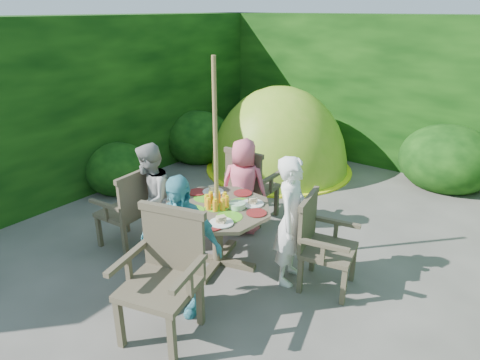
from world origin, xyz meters
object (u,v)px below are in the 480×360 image
Objects in this scene: garden_chair_right at (321,242)px; dome_tent at (278,169)px; child_right at (292,221)px; child_front at (180,245)px; patio_table at (217,216)px; garden_chair_front at (165,273)px; parasol_pole at (216,169)px; garden_chair_back at (250,184)px; child_left at (151,199)px; garden_chair_left at (128,208)px; child_back at (244,186)px.

dome_tent is at bearing 27.69° from garden_chair_right.
child_right reaches higher than child_front.
patio_table is 0.80m from child_right.
patio_table is 1.09m from garden_chair_front.
parasol_pole reaches higher than garden_chair_front.
dome_tent is (-1.34, 3.92, -0.56)m from garden_chair_front.
garden_chair_back is 0.75× the size of child_left.
patio_table is 1.10m from garden_chair_right.
parasol_pole is 1.66× the size of child_front.
parasol_pole reaches higher than patio_table.
garden_chair_right is at bearing 16.40° from parasol_pole.
child_right is at bearing 95.75° from garden_chair_right.
patio_table is 1.52× the size of garden_chair_back.
patio_table is at bearing 102.46° from garden_chair_left.
garden_chair_front is at bearing 139.42° from garden_chair_right.
parasol_pole is 2.42× the size of garden_chair_right.
dome_tent reaches higher than patio_table.
child_back is (-0.99, 0.55, -0.07)m from child_right.
child_front is (1.28, -0.45, 0.18)m from garden_chair_left.
garden_chair_right is 0.87× the size of garden_chair_front.
parasol_pole is 1.21m from garden_chair_front.
garden_chair_back is at bearing 107.12° from parasol_pole.
garden_chair_right is 0.35m from child_right.
parasol_pole is at bearing 91.06° from garden_chair_front.
garden_chair_right is 0.72× the size of child_left.
parasol_pole is 0.93m from child_left.
child_right reaches higher than garden_chair_right.
child_left is 0.95× the size of child_front.
garden_chair_back is 2.19m from garden_chair_front.
parasol_pole reaches higher than garden_chair_left.
parasol_pole is 0.91m from child_right.
parasol_pole is at bearing -73.66° from dome_tent.
dome_tent is at bearing 21.51° from child_right.
garden_chair_front is (0.63, -2.09, 0.05)m from garden_chair_back.
garden_chair_back is 0.72× the size of child_right.
child_back is 0.89× the size of child_front.
garden_chair_back is (-1.38, 0.74, 0.02)m from garden_chair_right.
child_right is at bearing -59.26° from dome_tent.
garden_chair_back is at bearing 50.27° from garden_chair_right.
garden_chair_back is 0.91× the size of garden_chair_front.
child_left is 1.13m from child_back.
child_right is 1.00× the size of child_front.
child_front is (0.99, -0.55, 0.03)m from child_left.
garden_chair_right is 0.32× the size of dome_tent.
dome_tent is at bearing 109.92° from patio_table.
child_back reaches higher than garden_chair_left.
child_back is at bearing 87.65° from child_front.
child_right is at bearing 16.00° from patio_table.
patio_table is 1.09× the size of child_right.
child_front is at bearing 104.51° from garden_chair_back.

